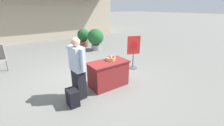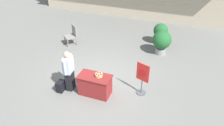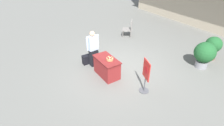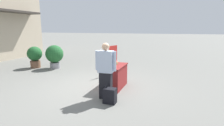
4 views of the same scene
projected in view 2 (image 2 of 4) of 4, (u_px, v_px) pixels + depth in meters
name	position (u px, v px, depth m)	size (l,w,h in m)	color
ground_plane	(98.00, 81.00, 8.72)	(120.00, 120.00, 0.00)	slate
display_table	(95.00, 85.00, 7.90)	(1.19, 0.65, 0.77)	maroon
apple_basket	(99.00, 75.00, 7.66)	(0.27, 0.27, 0.13)	tan
person_visitor	(69.00, 71.00, 7.89)	(0.29, 0.61, 1.61)	black
backpack	(61.00, 86.00, 8.12)	(0.24, 0.34, 0.42)	black
poster_board	(142.00, 78.00, 7.76)	(0.49, 0.36, 1.27)	#4C4C51
patio_chair	(72.00, 34.00, 11.17)	(0.78, 0.78, 1.00)	gray
potted_plant_far_right	(161.00, 32.00, 11.15)	(0.73, 0.73, 1.09)	brown
potted_plant_near_right	(162.00, 41.00, 10.23)	(0.88, 0.88, 1.18)	gray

